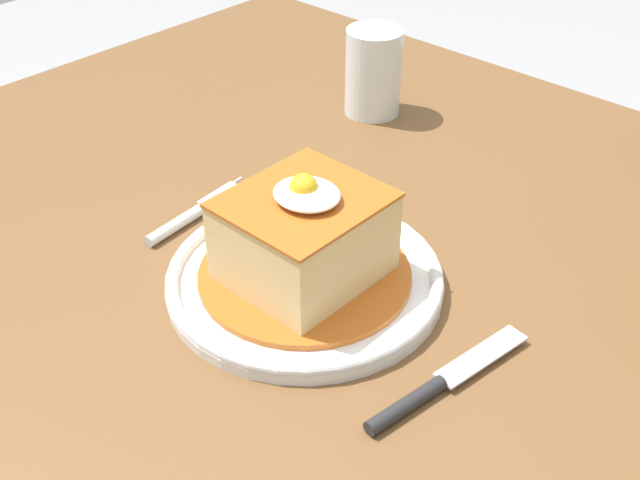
{
  "coord_description": "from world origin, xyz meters",
  "views": [
    {
      "loc": [
        0.32,
        -0.49,
        1.2
      ],
      "look_at": [
        -0.07,
        -0.07,
        0.79
      ],
      "focal_mm": 44.94,
      "sensor_mm": 36.0,
      "label": 1
    }
  ],
  "objects_px": {
    "fork": "(192,215)",
    "main_plate": "(305,278)",
    "drinking_glass": "(373,78)",
    "knife": "(429,390)"
  },
  "relations": [
    {
      "from": "main_plate",
      "to": "drinking_glass",
      "type": "relative_size",
      "value": 2.35
    },
    {
      "from": "knife",
      "to": "drinking_glass",
      "type": "height_order",
      "value": "drinking_glass"
    },
    {
      "from": "main_plate",
      "to": "knife",
      "type": "height_order",
      "value": "main_plate"
    },
    {
      "from": "fork",
      "to": "main_plate",
      "type": "bearing_deg",
      "value": 0.34
    },
    {
      "from": "main_plate",
      "to": "drinking_glass",
      "type": "height_order",
      "value": "drinking_glass"
    },
    {
      "from": "knife",
      "to": "drinking_glass",
      "type": "bearing_deg",
      "value": 134.85
    },
    {
      "from": "fork",
      "to": "drinking_glass",
      "type": "xyz_separation_m",
      "value": [
        -0.02,
        0.31,
        0.04
      ]
    },
    {
      "from": "main_plate",
      "to": "drinking_glass",
      "type": "xyz_separation_m",
      "value": [
        -0.18,
        0.3,
        0.04
      ]
    },
    {
      "from": "fork",
      "to": "drinking_glass",
      "type": "bearing_deg",
      "value": 93.79
    },
    {
      "from": "main_plate",
      "to": "fork",
      "type": "xyz_separation_m",
      "value": [
        -0.15,
        -0.0,
        -0.0
      ]
    }
  ]
}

